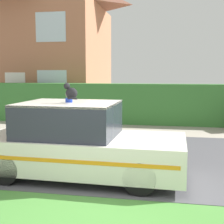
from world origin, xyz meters
name	(u,v)px	position (x,y,z in m)	size (l,w,h in m)	color
ground_plane	(96,219)	(0.00, 0.00, 0.00)	(80.00, 80.00, 0.00)	#A89E8E
road_strip	(127,156)	(0.00, 3.42, 0.01)	(28.00, 5.33, 0.01)	#4C4C51
lawn_verge	(93,224)	(0.00, -0.18, 0.00)	(28.00, 1.87, 0.01)	#478438
garden_hedge	(127,104)	(-0.70, 8.46, 0.82)	(11.69, 0.59, 1.64)	#3D7F38
police_car	(78,142)	(-0.78, 1.78, 0.70)	(4.11, 1.85, 1.58)	black
cat	(70,92)	(-0.86, 1.57, 1.72)	(0.32, 0.28, 0.32)	black
house_left	(38,35)	(-6.19, 12.29, 4.12)	(7.43, 6.31, 8.07)	#A86B4C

